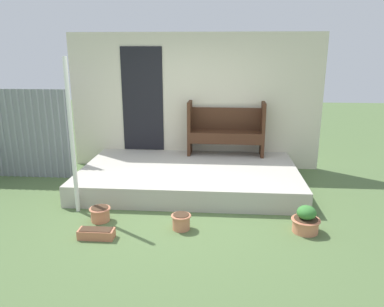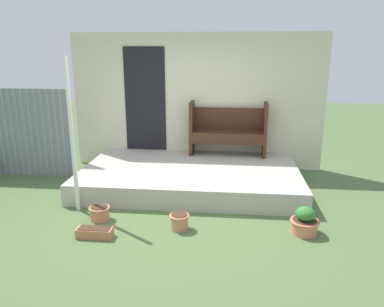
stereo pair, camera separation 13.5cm
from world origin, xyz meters
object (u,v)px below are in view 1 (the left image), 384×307
(support_post, at_px, (72,138))
(flower_pot_right, at_px, (306,221))
(flower_pot_middle, at_px, (181,221))
(planter_box_rect, at_px, (96,234))
(bench, at_px, (226,128))
(flower_pot_left, at_px, (100,213))

(support_post, height_order, flower_pot_right, support_post)
(flower_pot_middle, bearing_deg, planter_box_rect, -162.27)
(support_post, relative_size, planter_box_rect, 4.93)
(flower_pot_middle, bearing_deg, bench, 76.78)
(planter_box_rect, bearing_deg, flower_pot_right, 8.14)
(bench, relative_size, flower_pot_left, 4.91)
(support_post, height_order, flower_pot_middle, support_post)
(flower_pot_middle, distance_m, planter_box_rect, 1.09)
(bench, distance_m, flower_pot_right, 2.76)
(flower_pot_left, distance_m, flower_pot_middle, 1.15)
(flower_pot_left, bearing_deg, bench, 53.73)
(flower_pot_left, bearing_deg, planter_box_rect, -77.87)
(support_post, relative_size, bench, 1.53)
(flower_pot_left, bearing_deg, support_post, 145.57)
(flower_pot_left, height_order, flower_pot_middle, flower_pot_middle)
(support_post, xyz_separation_m, planter_box_rect, (0.54, -0.79, -1.04))
(bench, bearing_deg, planter_box_rect, -118.60)
(flower_pot_left, distance_m, flower_pot_right, 2.76)
(bench, height_order, flower_pot_right, bench)
(support_post, bearing_deg, flower_pot_left, -34.43)
(bench, xyz_separation_m, planter_box_rect, (-1.63, -2.85, -0.79))
(flower_pot_left, bearing_deg, flower_pot_right, -2.29)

